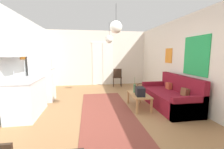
% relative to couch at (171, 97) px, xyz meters
% --- Properties ---
extents(ground_plane, '(5.30, 8.25, 0.10)m').
position_rel_couch_xyz_m(ground_plane, '(-1.89, -0.35, -0.33)').
color(ground_plane, '#996D44').
extents(wall_back, '(4.90, 0.13, 2.64)m').
position_rel_couch_xyz_m(wall_back, '(-1.89, 3.53, 1.03)').
color(wall_back, silver).
rests_on(wall_back, ground_plane).
extents(wall_right, '(0.12, 7.85, 2.64)m').
position_rel_couch_xyz_m(wall_right, '(0.50, -0.34, 1.04)').
color(wall_right, silver).
rests_on(wall_right, ground_plane).
extents(area_rug, '(1.32, 3.72, 0.01)m').
position_rel_couch_xyz_m(area_rug, '(-1.90, -0.15, -0.28)').
color(area_rug, brown).
rests_on(area_rug, ground_plane).
extents(couch, '(0.90, 1.93, 0.91)m').
position_rel_couch_xyz_m(couch, '(0.00, 0.00, 0.00)').
color(couch, maroon).
rests_on(couch, ground_plane).
extents(coffee_table, '(0.47, 0.92, 0.40)m').
position_rel_couch_xyz_m(coffee_table, '(-0.96, 0.06, 0.07)').
color(coffee_table, '#B27F4C').
rests_on(coffee_table, ground_plane).
extents(bamboo_vase, '(0.07, 0.07, 0.47)m').
position_rel_couch_xyz_m(bamboo_vase, '(-1.04, 0.23, 0.25)').
color(bamboo_vase, '#47704C').
rests_on(bamboo_vase, coffee_table).
extents(handbag, '(0.26, 0.34, 0.35)m').
position_rel_couch_xyz_m(handbag, '(-0.99, -0.12, 0.24)').
color(handbag, black).
rests_on(handbag, coffee_table).
extents(refrigerator, '(0.67, 0.61, 1.73)m').
position_rel_couch_xyz_m(refrigerator, '(-3.83, 1.19, 0.59)').
color(refrigerator, white).
rests_on(refrigerator, ground_plane).
extents(kitchen_counter, '(0.64, 1.24, 2.04)m').
position_rel_couch_xyz_m(kitchen_counter, '(-3.92, 0.00, 0.48)').
color(kitchen_counter, silver).
rests_on(kitchen_counter, ground_plane).
extents(accent_chair, '(0.48, 0.46, 0.85)m').
position_rel_couch_xyz_m(accent_chair, '(-1.02, 2.93, 0.20)').
color(accent_chair, black).
rests_on(accent_chair, ground_plane).
extents(pendant_lamp_near, '(0.28, 0.28, 0.65)m').
position_rel_couch_xyz_m(pendant_lamp_near, '(-1.73, -0.48, 1.85)').
color(pendant_lamp_near, black).
extents(pendant_lamp_far, '(0.28, 0.28, 0.72)m').
position_rel_couch_xyz_m(pendant_lamp_far, '(-1.60, 1.55, 1.78)').
color(pendant_lamp_far, black).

